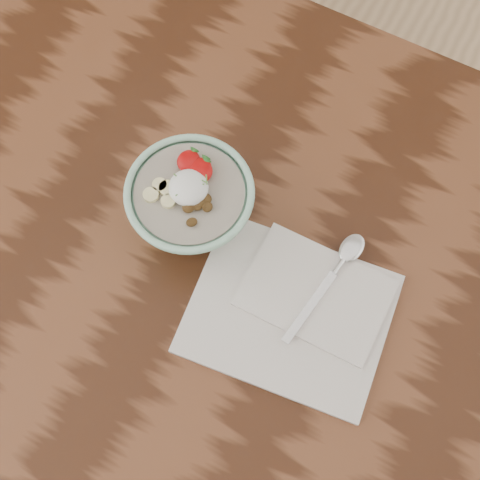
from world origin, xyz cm
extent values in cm
cube|color=#381C0E|center=(0.00, 0.00, 73.00)|extent=(160.00, 90.00, 4.00)
cylinder|color=#4C2D19|center=(-72.00, 37.00, 35.50)|extent=(7.00, 7.00, 71.00)
cylinder|color=#A1D8BC|center=(-1.88, 0.17, 75.56)|extent=(7.90, 7.90, 1.13)
torus|color=#A1D8BC|center=(-1.88, 0.17, 84.79)|extent=(17.97, 17.97, 1.03)
cylinder|color=#A49988|center=(-1.88, 0.17, 84.22)|extent=(15.24, 15.24, 0.94)
ellipsoid|color=white|center=(-2.03, 0.37, 85.74)|extent=(5.44, 5.44, 2.99)
ellipsoid|color=#B20808|center=(-1.77, 3.27, 85.59)|extent=(3.27, 3.59, 1.80)
cone|color=#286623|center=(-1.77, 4.74, 85.89)|extent=(1.40, 1.03, 1.52)
ellipsoid|color=#B20808|center=(-4.03, 3.96, 85.56)|extent=(3.15, 3.46, 1.73)
cone|color=#286623|center=(-4.03, 5.38, 85.86)|extent=(1.40, 1.03, 1.52)
ellipsoid|color=#B20808|center=(-2.05, 3.62, 85.56)|extent=(3.17, 3.49, 1.75)
cone|color=#286623|center=(-2.05, 5.05, 85.86)|extent=(1.40, 1.03, 1.52)
cylinder|color=#F3E7A0|center=(-5.88, -0.87, 85.09)|extent=(2.03, 2.03, 0.70)
cylinder|color=#F3E7A0|center=(-6.20, -2.70, 85.09)|extent=(2.16, 2.16, 0.70)
cylinder|color=#F3E7A0|center=(-3.65, -2.44, 85.09)|extent=(1.99, 1.99, 0.70)
cylinder|color=#F3E7A0|center=(-4.71, -0.80, 85.09)|extent=(2.31, 2.31, 0.70)
ellipsoid|color=#533A18|center=(-0.08, -1.48, 85.18)|extent=(1.54, 1.24, 0.86)
ellipsoid|color=#533A18|center=(0.69, -3.66, 85.24)|extent=(1.98, 1.99, 1.11)
ellipsoid|color=#533A18|center=(0.72, 0.32, 85.28)|extent=(2.00, 1.74, 0.94)
ellipsoid|color=#533A18|center=(1.31, -0.59, 85.12)|extent=(1.34, 1.26, 0.63)
ellipsoid|color=#533A18|center=(0.21, -0.45, 85.28)|extent=(2.43, 2.42, 1.15)
ellipsoid|color=#533A18|center=(1.47, -0.75, 85.24)|extent=(1.68, 1.79, 0.93)
ellipsoid|color=#533A18|center=(-0.73, -1.95, 85.28)|extent=(2.38, 2.42, 1.17)
ellipsoid|color=#533A18|center=(0.13, -1.20, 85.21)|extent=(2.03, 2.02, 0.75)
ellipsoid|color=#533A18|center=(0.54, 0.06, 85.20)|extent=(1.54, 1.19, 0.98)
ellipsoid|color=#533A18|center=(-0.53, -1.61, 85.23)|extent=(2.04, 2.00, 1.01)
cylinder|color=#598E3C|center=(-0.64, 1.15, 86.69)|extent=(1.13, 0.68, 0.22)
cylinder|color=#598E3C|center=(-3.86, 0.71, 86.69)|extent=(1.33, 0.53, 0.23)
cylinder|color=#598E3C|center=(-0.17, 2.17, 86.69)|extent=(0.96, 1.34, 0.23)
cylinder|color=#598E3C|center=(-2.91, 1.24, 86.69)|extent=(1.23, 0.53, 0.22)
cylinder|color=#598E3C|center=(-2.62, 1.54, 86.69)|extent=(0.61, 1.11, 0.22)
cylinder|color=#598E3C|center=(-1.47, 1.57, 86.69)|extent=(0.52, 1.50, 0.23)
cylinder|color=#598E3C|center=(-0.79, 1.78, 86.69)|extent=(1.53, 0.19, 0.23)
cylinder|color=#598E3C|center=(-1.72, 1.64, 86.69)|extent=(1.41, 0.58, 0.23)
cylinder|color=#598E3C|center=(-2.41, -1.32, 86.69)|extent=(0.74, 1.09, 0.22)
cylinder|color=#598E3C|center=(-1.18, 1.81, 86.69)|extent=(1.22, 0.43, 0.22)
cube|color=silver|center=(17.15, -6.35, 75.53)|extent=(29.80, 25.15, 1.06)
cube|color=silver|center=(19.27, -2.12, 76.37)|extent=(20.19, 13.90, 0.63)
cube|color=silver|center=(19.37, -4.53, 76.88)|extent=(2.97, 12.28, 0.37)
cylinder|color=silver|center=(20.51, 3.10, 77.06)|extent=(1.21, 3.27, 0.75)
ellipsoid|color=silver|center=(20.97, 6.13, 77.20)|extent=(3.95, 5.32, 1.01)
camera|label=1|loc=(21.94, -30.44, 167.41)|focal=50.00mm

